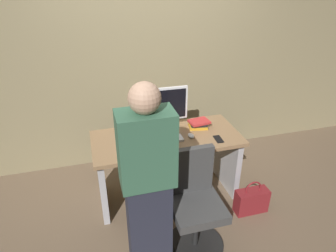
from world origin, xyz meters
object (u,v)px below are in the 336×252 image
at_px(keyboard, 162,140).
at_px(book_stack, 198,124).
at_px(person_at_desk, 148,183).
at_px(monitor, 162,106).
at_px(cell_phone, 218,139).
at_px(cup_by_monitor, 120,129).
at_px(cup_near_keyboard, 132,142).
at_px(desk, 167,155).
at_px(handbag, 251,200).
at_px(mouse, 191,136).
at_px(office_chair, 195,206).

distance_m(keyboard, book_stack, 0.49).
distance_m(person_at_desk, monitor, 1.10).
distance_m(keyboard, cell_phone, 0.57).
bearing_deg(cell_phone, book_stack, 112.32).
bearing_deg(person_at_desk, cell_phone, 36.23).
xyz_separation_m(cup_by_monitor, book_stack, (0.83, -0.10, -0.00)).
relative_size(person_at_desk, cup_near_keyboard, 18.44).
relative_size(desk, handbag, 4.01).
bearing_deg(mouse, cup_by_monitor, 157.52).
xyz_separation_m(cup_near_keyboard, book_stack, (0.75, 0.20, -0.00)).
bearing_deg(mouse, book_stack, 50.66).
distance_m(desk, cup_by_monitor, 0.56).
bearing_deg(mouse, monitor, 130.32).
bearing_deg(cell_phone, cup_by_monitor, 159.92).
height_order(book_stack, cell_phone, book_stack).
bearing_deg(office_chair, cup_near_keyboard, 123.65).
xyz_separation_m(office_chair, monitor, (-0.05, 0.92, 0.56)).
bearing_deg(book_stack, handbag, -58.10).
distance_m(person_at_desk, keyboard, 0.82).
bearing_deg(keyboard, handbag, -27.84).
xyz_separation_m(monitor, cup_near_keyboard, (-0.38, -0.29, -0.21)).
bearing_deg(cup_by_monitor, cell_phone, -23.35).
relative_size(monitor, mouse, 5.40).
bearing_deg(book_stack, mouse, -129.34).
distance_m(keyboard, cup_near_keyboard, 0.30).
relative_size(desk, cup_by_monitor, 17.12).
bearing_deg(keyboard, desk, 44.56).
height_order(cup_near_keyboard, cell_phone, cup_near_keyboard).
relative_size(monitor, book_stack, 2.32).
bearing_deg(cell_phone, cup_near_keyboard, 176.43).
bearing_deg(person_at_desk, book_stack, 50.79).
height_order(office_chair, monitor, monitor).
xyz_separation_m(mouse, cell_phone, (0.25, -0.12, -0.01)).
relative_size(cup_by_monitor, book_stack, 0.38).
bearing_deg(cell_phone, desk, 161.78).
distance_m(desk, keyboard, 0.25).
xyz_separation_m(book_stack, cell_phone, (0.10, -0.30, -0.04)).
height_order(person_at_desk, book_stack, person_at_desk).
relative_size(office_chair, keyboard, 2.19).
height_order(desk, mouse, mouse).
height_order(keyboard, handbag, keyboard).
bearing_deg(cup_near_keyboard, office_chair, -56.35).
distance_m(person_at_desk, handbag, 1.38).
height_order(keyboard, cup_near_keyboard, cup_near_keyboard).
bearing_deg(monitor, book_stack, -13.93).
height_order(cup_near_keyboard, cup_by_monitor, same).
bearing_deg(cup_near_keyboard, handbag, -20.26).
bearing_deg(keyboard, office_chair, -79.51).
height_order(desk, office_chair, office_chair).
bearing_deg(person_at_desk, handbag, 15.38).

